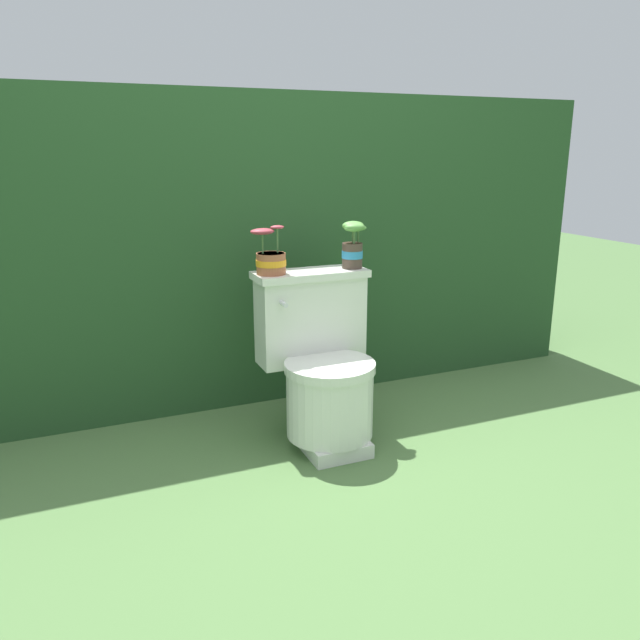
{
  "coord_description": "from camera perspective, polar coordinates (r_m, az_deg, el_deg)",
  "views": [
    {
      "loc": [
        -0.88,
        -2.11,
        1.2
      ],
      "look_at": [
        0.08,
        0.14,
        0.52
      ],
      "focal_mm": 35.0,
      "sensor_mm": 36.0,
      "label": 1
    }
  ],
  "objects": [
    {
      "name": "ground_plane",
      "position": [
        2.58,
        -0.3,
        -12.17
      ],
      "size": [
        12.0,
        12.0,
        0.0
      ],
      "primitive_type": "plane",
      "color": "#4C703D"
    },
    {
      "name": "hedge_backdrop",
      "position": [
        3.19,
        -6.7,
        6.77
      ],
      "size": [
        3.51,
        0.61,
        1.45
      ],
      "color": "#234723",
      "rests_on": "ground"
    },
    {
      "name": "toilet",
      "position": [
        2.59,
        0.19,
        -4.39
      ],
      "size": [
        0.48,
        0.48,
        0.71
      ],
      "color": "silver",
      "rests_on": "ground"
    },
    {
      "name": "potted_plant_left",
      "position": [
        2.52,
        -4.56,
        5.56
      ],
      "size": [
        0.14,
        0.12,
        0.2
      ],
      "color": "#9E5638",
      "rests_on": "toilet"
    },
    {
      "name": "potted_plant_midleft",
      "position": [
        2.64,
        3.04,
        6.94
      ],
      "size": [
        0.11,
        0.09,
        0.2
      ],
      "color": "#47382D",
      "rests_on": "toilet"
    }
  ]
}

